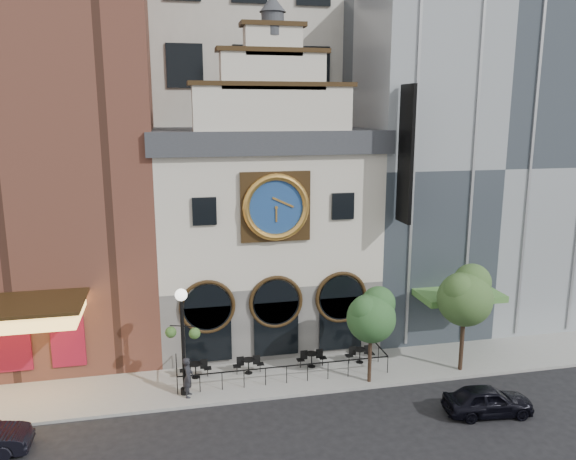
% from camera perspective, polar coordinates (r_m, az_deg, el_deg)
% --- Properties ---
extents(ground, '(120.00, 120.00, 0.00)m').
position_cam_1_polar(ground, '(27.79, 0.41, -16.67)').
color(ground, black).
rests_on(ground, ground).
extents(sidewalk, '(44.00, 5.00, 0.15)m').
position_cam_1_polar(sidewalk, '(29.93, -0.67, -14.29)').
color(sidewalk, gray).
rests_on(sidewalk, ground).
extents(clock_building, '(12.60, 8.78, 18.65)m').
position_cam_1_polar(clock_building, '(32.74, -2.57, 0.29)').
color(clock_building, '#605E5B').
rests_on(clock_building, ground).
extents(theater_building, '(14.00, 15.60, 25.00)m').
position_cam_1_polar(theater_building, '(34.60, -25.39, 9.67)').
color(theater_building, brown).
rests_on(theater_building, ground).
extents(retail_building, '(14.00, 14.40, 20.00)m').
position_cam_1_polar(retail_building, '(38.56, 16.34, 6.80)').
color(retail_building, gray).
rests_on(retail_building, ground).
extents(office_tower, '(20.00, 16.00, 40.00)m').
position_cam_1_polar(office_tower, '(44.60, -5.56, 20.57)').
color(office_tower, beige).
rests_on(office_tower, ground).
extents(cafe_railing, '(10.60, 2.60, 0.90)m').
position_cam_1_polar(cafe_railing, '(29.70, -0.67, -13.39)').
color(cafe_railing, black).
rests_on(cafe_railing, sidewalk).
extents(bistro_0, '(1.58, 0.68, 0.90)m').
position_cam_1_polar(bistro_0, '(29.44, -9.37, -13.77)').
color(bistro_0, black).
rests_on(bistro_0, sidewalk).
extents(bistro_1, '(1.58, 0.68, 0.90)m').
position_cam_1_polar(bistro_1, '(29.58, -4.03, -13.50)').
color(bistro_1, black).
rests_on(bistro_1, sidewalk).
extents(bistro_2, '(1.58, 0.68, 0.90)m').
position_cam_1_polar(bistro_2, '(30.21, 2.42, -12.91)').
color(bistro_2, black).
rests_on(bistro_2, sidewalk).
extents(bistro_3, '(1.58, 0.68, 0.90)m').
position_cam_1_polar(bistro_3, '(30.88, 7.31, -12.42)').
color(bistro_3, black).
rests_on(bistro_3, sidewalk).
extents(car_right, '(4.08, 1.98, 1.34)m').
position_cam_1_polar(car_right, '(27.67, 19.64, -16.00)').
color(car_right, black).
rests_on(car_right, ground).
extents(pedestrian, '(0.60, 0.79, 1.93)m').
position_cam_1_polar(pedestrian, '(27.58, -10.12, -14.50)').
color(pedestrian, black).
rests_on(pedestrian, sidewalk).
extents(lamppost, '(1.61, 0.90, 5.23)m').
position_cam_1_polar(lamppost, '(26.89, -10.67, -9.94)').
color(lamppost, black).
rests_on(lamppost, sidewalk).
extents(tree_left, '(2.49, 2.40, 4.80)m').
position_cam_1_polar(tree_left, '(27.84, 8.52, -8.45)').
color(tree_left, '#382619').
rests_on(tree_left, sidewalk).
extents(tree_right, '(2.89, 2.78, 5.57)m').
position_cam_1_polar(tree_right, '(29.98, 17.60, -6.25)').
color(tree_right, '#382619').
rests_on(tree_right, sidewalk).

